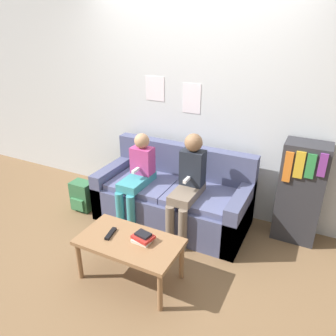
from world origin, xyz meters
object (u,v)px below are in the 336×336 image
at_px(coffee_table, 130,245).
at_px(person_right, 188,182).
at_px(tv_remote, 111,234).
at_px(bookshelf, 300,192).
at_px(backpack, 82,196).
at_px(person_left, 137,176).
at_px(couch, 173,198).

bearing_deg(coffee_table, person_right, 78.00).
bearing_deg(tv_remote, bookshelf, 32.20).
height_order(coffee_table, backpack, coffee_table).
bearing_deg(backpack, person_left, 7.19).
height_order(person_left, person_right, person_right).
bearing_deg(couch, coffee_table, -86.02).
xyz_separation_m(tv_remote, backpack, (-0.97, 0.74, -0.24)).
relative_size(person_left, person_right, 0.92).
bearing_deg(person_left, coffee_table, -62.86).
bearing_deg(couch, bookshelf, 12.32).
relative_size(coffee_table, backpack, 2.48).
distance_m(couch, backpack, 1.13).
relative_size(bookshelf, backpack, 2.97).
xyz_separation_m(person_right, bookshelf, (1.04, 0.46, -0.09)).
bearing_deg(person_right, tv_remote, -113.45).
relative_size(person_right, tv_remote, 6.34).
xyz_separation_m(coffee_table, bookshelf, (1.22, 1.30, 0.18)).
bearing_deg(person_right, coffee_table, -102.00).
xyz_separation_m(person_left, person_right, (0.60, 0.01, 0.05)).
distance_m(coffee_table, person_right, 0.90).
bearing_deg(couch, tv_remote, -96.55).
xyz_separation_m(couch, tv_remote, (-0.12, -1.02, 0.14)).
distance_m(tv_remote, backpack, 1.24).
bearing_deg(backpack, person_right, 4.59).
distance_m(person_left, bookshelf, 1.71).
distance_m(person_left, person_right, 0.60).
bearing_deg(person_right, person_left, -178.63).
xyz_separation_m(coffee_table, person_left, (-0.42, 0.82, 0.21)).
bearing_deg(couch, person_left, -151.09).
relative_size(couch, tv_remote, 9.65).
xyz_separation_m(bookshelf, backpack, (-2.37, -0.57, -0.36)).
height_order(coffee_table, bookshelf, bookshelf).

